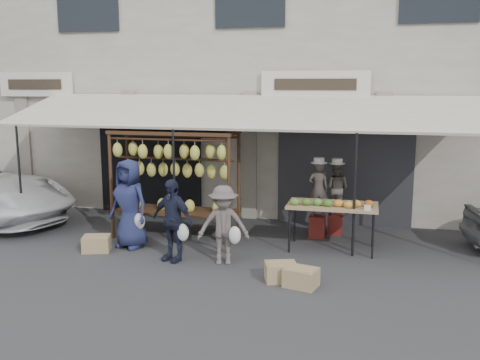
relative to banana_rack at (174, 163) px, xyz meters
The scene contains 15 objects.
ground_plane 2.47m from the banana_rack, 53.36° to the right, with size 90.00×90.00×0.00m, color #2D2D30.
shophouse 5.50m from the banana_rack, 77.09° to the left, with size 24.00×6.15×7.30m.
awning 1.70m from the banana_rack, 33.12° to the left, with size 10.00×2.35×2.92m.
banana_rack is the anchor object (origin of this frame).
produce_table 3.31m from the banana_rack, ahead, with size 1.70×0.90×1.04m.
vendor_left 3.01m from the banana_rack, 14.09° to the left, with size 0.42×0.27×1.15m, color #413834.
vendor_right 3.43m from the banana_rack, 17.85° to the left, with size 0.55×0.43×1.13m, color #524D45.
customer_left 1.26m from the banana_rack, 125.67° to the right, with size 0.85×0.55×1.74m, color navy.
customer_mid 1.70m from the banana_rack, 71.36° to the right, with size 0.88×0.37×1.50m, color #1E2237.
customer_right 2.14m from the banana_rack, 43.79° to the right, with size 0.91×0.53×1.42m, color #605653.
stool_left 3.25m from the banana_rack, 14.09° to the left, with size 0.32×0.32×0.46m, color maroon.
stool_right 3.65m from the banana_rack, 17.85° to the left, with size 0.30×0.30×0.42m, color maroon.
crate_near_a 3.52m from the banana_rack, 37.55° to the right, with size 0.50×0.38×0.30m, color tan.
crate_near_b 3.87m from the banana_rack, 36.32° to the right, with size 0.50×0.38×0.30m, color tan.
crate_far 2.21m from the banana_rack, 131.97° to the right, with size 0.50×0.38×0.30m, color tan.
Camera 1 is at (2.74, -8.63, 3.16)m, focal length 40.00 mm.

